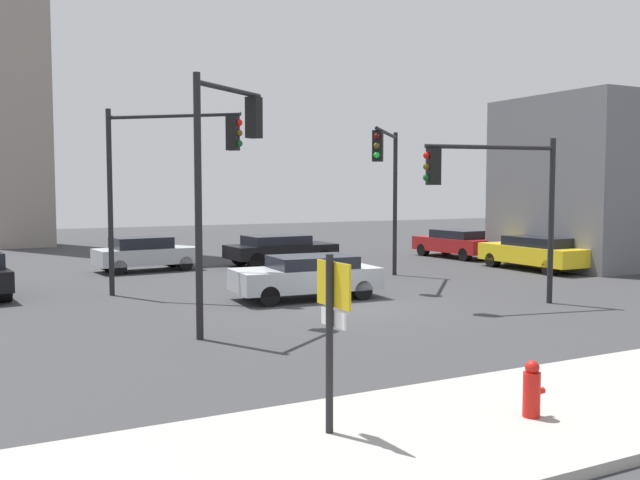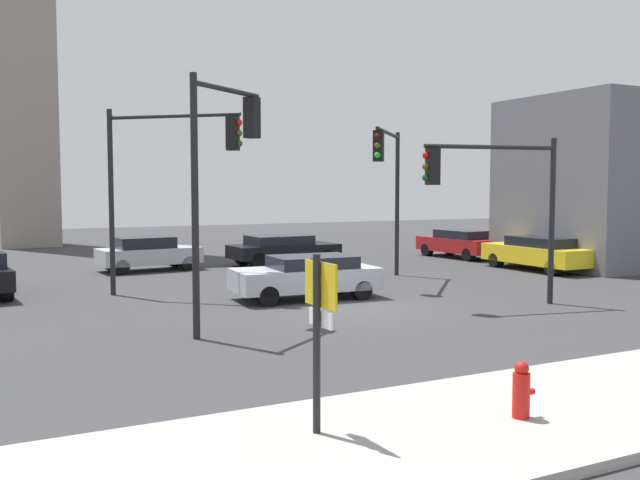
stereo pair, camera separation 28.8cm
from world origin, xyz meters
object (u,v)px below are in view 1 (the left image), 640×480
object	(u,v)px
traffic_light_3	(226,155)
car_4	(456,243)
traffic_light_1	(387,170)
car_2	(307,276)
car_3	(538,252)
fire_hydrant	(532,390)
car_1	(280,249)
car_5	(145,253)
direction_sign	(331,322)
traffic_light_0	(492,185)
traffic_light_2	(167,161)

from	to	relation	value
traffic_light_3	car_4	size ratio (longest dim) A/B	1.31
traffic_light_1	car_2	world-z (taller)	traffic_light_1
car_3	traffic_light_1	bearing A→B (deg)	91.89
fire_hydrant	car_2	distance (m)	11.84
car_1	car_5	size ratio (longest dim) A/B	1.15
fire_hydrant	car_4	distance (m)	24.12
car_5	car_4	bearing A→B (deg)	-10.95
car_2	direction_sign	bearing A→B (deg)	68.65
direction_sign	traffic_light_1	xyz separation A→B (m)	(9.30, 12.96, 2.34)
traffic_light_0	car_4	bearing A→B (deg)	-113.00
traffic_light_0	car_5	distance (m)	14.78
traffic_light_0	traffic_light_3	world-z (taller)	traffic_light_3
car_2	car_5	xyz separation A→B (m)	(-2.61, 9.37, 0.02)
direction_sign	car_4	distance (m)	25.30
traffic_light_2	fire_hydrant	size ratio (longest dim) A/B	7.18
car_2	car_3	size ratio (longest dim) A/B	0.93
car_1	car_4	xyz separation A→B (m)	(8.86, -0.88, 0.00)
fire_hydrant	car_1	bearing A→B (deg)	75.24
direction_sign	fire_hydrant	xyz separation A→B (m)	(2.78, -0.75, -1.08)
traffic_light_0	traffic_light_1	bearing A→B (deg)	-80.53
traffic_light_0	car_3	bearing A→B (deg)	-130.81
car_1	traffic_light_2	bearing A→B (deg)	-137.19
car_3	car_5	bearing A→B (deg)	64.02
car_1	car_3	world-z (taller)	car_3
direction_sign	fire_hydrant	size ratio (longest dim) A/B	2.92
fire_hydrant	car_3	distance (m)	19.71
car_1	car_4	bearing A→B (deg)	-7.64
car_4	traffic_light_1	bearing A→B (deg)	122.66
car_3	car_4	size ratio (longest dim) A/B	1.08
traffic_light_1	traffic_light_2	xyz separation A→B (m)	(-7.86, -0.01, 0.18)
car_1	car_2	world-z (taller)	car_1
direction_sign	car_4	xyz separation A→B (m)	(17.00, 18.72, -0.90)
car_4	car_5	distance (m)	14.60
car_3	car_5	size ratio (longest dim) A/B	1.17
traffic_light_0	car_2	xyz separation A→B (m)	(-3.99, 3.58, -2.71)
car_3	car_5	xyz separation A→B (m)	(-14.27, 7.06, -0.02)
car_3	direction_sign	bearing A→B (deg)	128.53
direction_sign	traffic_light_3	distance (m)	8.08
traffic_light_2	car_4	size ratio (longest dim) A/B	1.30
fire_hydrant	car_4	xyz separation A→B (m)	(14.22, 19.47, 0.18)
fire_hydrant	car_3	xyz separation A→B (m)	(13.96, 13.91, 0.20)
traffic_light_3	car_2	world-z (taller)	traffic_light_3
traffic_light_2	fire_hydrant	xyz separation A→B (m)	(1.34, -13.70, -3.60)
fire_hydrant	car_5	size ratio (longest dim) A/B	0.20
fire_hydrant	car_1	size ratio (longest dim) A/B	0.17
fire_hydrant	car_1	xyz separation A→B (m)	(5.36, 20.36, 0.18)
car_4	traffic_light_3	bearing A→B (deg)	121.36
fire_hydrant	car_2	xyz separation A→B (m)	(2.31, 11.61, 0.17)
traffic_light_0	car_1	world-z (taller)	traffic_light_0
traffic_light_0	car_2	world-z (taller)	traffic_light_0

